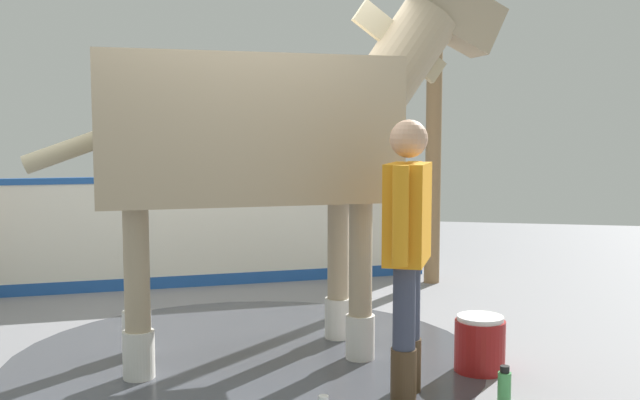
{
  "coord_description": "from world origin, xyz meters",
  "views": [
    {
      "loc": [
        -4.67,
        -1.61,
        1.55
      ],
      "look_at": [
        -0.25,
        -0.78,
        1.13
      ],
      "focal_mm": 40.43,
      "sensor_mm": 36.0,
      "label": 1
    }
  ],
  "objects_px": {
    "horse": "(263,135)",
    "wash_bucket": "(480,344)",
    "handler": "(408,240)",
    "bottle_spray": "(504,386)"
  },
  "relations": [
    {
      "from": "wash_bucket",
      "to": "bottle_spray",
      "type": "relative_size",
      "value": 1.7
    },
    {
      "from": "horse",
      "to": "handler",
      "type": "distance_m",
      "value": 1.35
    },
    {
      "from": "wash_bucket",
      "to": "bottle_spray",
      "type": "xyz_separation_m",
      "value": [
        -0.53,
        -0.12,
        -0.08
      ]
    },
    {
      "from": "handler",
      "to": "wash_bucket",
      "type": "distance_m",
      "value": 1.03
    },
    {
      "from": "horse",
      "to": "bottle_spray",
      "type": "distance_m",
      "value": 2.23
    },
    {
      "from": "horse",
      "to": "handler",
      "type": "height_order",
      "value": "horse"
    },
    {
      "from": "wash_bucket",
      "to": "bottle_spray",
      "type": "bearing_deg",
      "value": -166.93
    },
    {
      "from": "handler",
      "to": "bottle_spray",
      "type": "height_order",
      "value": "handler"
    },
    {
      "from": "horse",
      "to": "wash_bucket",
      "type": "height_order",
      "value": "horse"
    },
    {
      "from": "horse",
      "to": "bottle_spray",
      "type": "xyz_separation_m",
      "value": [
        -0.61,
        -1.59,
        -1.44
      ]
    }
  ]
}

